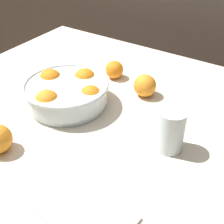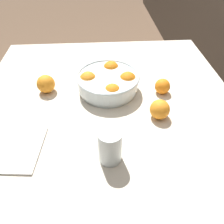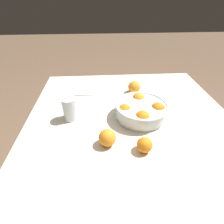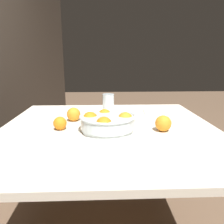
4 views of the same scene
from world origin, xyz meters
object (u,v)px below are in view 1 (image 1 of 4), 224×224
Objects in this scene: fruit_bowl at (67,92)px; orange_loose_front at (145,86)px; orange_loose_near_bowl at (114,70)px; juice_glass at (170,132)px.

fruit_bowl is 3.57× the size of orange_loose_front.
fruit_bowl is 0.25m from orange_loose_near_bowl.
orange_loose_near_bowl is 0.17m from orange_loose_front.
juice_glass is 0.29m from orange_loose_front.
orange_loose_front is (0.19, 0.20, -0.01)m from fruit_bowl.
fruit_bowl is 0.28m from orange_loose_front.
orange_loose_near_bowl is at bearing 162.69° from orange_loose_front.
fruit_bowl is at bearing -97.56° from orange_loose_near_bowl.
juice_glass reaches higher than fruit_bowl.
fruit_bowl is 0.39m from juice_glass.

